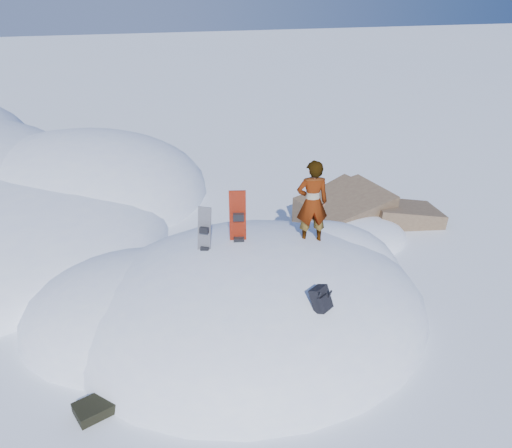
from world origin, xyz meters
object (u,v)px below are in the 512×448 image
object	(u,v)px
snowboard_red	(238,231)
backpack	(321,299)
snowboard_dark	(204,241)
person	(312,203)

from	to	relation	value
snowboard_red	backpack	bearing A→B (deg)	-54.89
snowboard_dark	person	size ratio (longest dim) A/B	0.79
snowboard_dark	backpack	distance (m)	2.55
person	snowboard_red	bearing A→B (deg)	2.18
snowboard_red	backpack	xyz separation A→B (m)	(0.81, -2.15, -0.30)
backpack	snowboard_dark	bearing A→B (deg)	93.09
snowboard_red	snowboard_dark	world-z (taller)	snowboard_red
snowboard_red	snowboard_dark	size ratio (longest dim) A/B	1.27
snowboard_red	backpack	size ratio (longest dim) A/B	3.57
snowboard_red	snowboard_dark	xyz separation A→B (m)	(-0.68, -0.10, -0.07)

